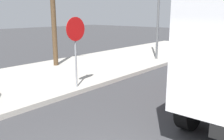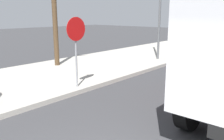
{
  "view_description": "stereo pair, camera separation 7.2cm",
  "coord_description": "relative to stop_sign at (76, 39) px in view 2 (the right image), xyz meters",
  "views": [
    {
      "loc": [
        -1.95,
        -1.6,
        2.54
      ],
      "look_at": [
        3.08,
        2.66,
        1.0
      ],
      "focal_mm": 38.81,
      "sensor_mm": 36.0,
      "label": 1
    },
    {
      "loc": [
        -1.9,
        -1.66,
        2.54
      ],
      "look_at": [
        3.08,
        2.66,
        1.0
      ],
      "focal_mm": 38.81,
      "sensor_mm": 36.0,
      "label": 2
    }
  ],
  "objects": [
    {
      "name": "bare_tree",
      "position": [
        1.73,
        3.4,
        1.16
      ],
      "size": [
        1.16,
        1.05,
        5.28
      ],
      "color": "#4C3823",
      "rests_on": "sidewalk_curb"
    },
    {
      "name": "stop_sign",
      "position": [
        0.0,
        0.0,
        0.0
      ],
      "size": [
        0.76,
        0.08,
        2.3
      ],
      "color": "gray",
      "rests_on": "sidewalk_curb"
    }
  ]
}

